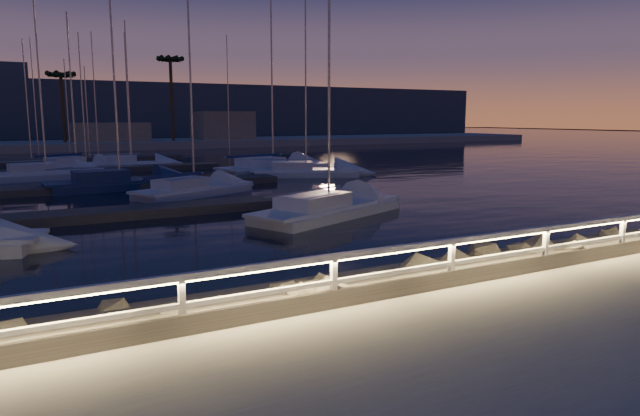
{
  "coord_description": "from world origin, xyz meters",
  "views": [
    {
      "loc": [
        -4.38,
        -9.38,
        3.7
      ],
      "look_at": [
        2.86,
        4.0,
        1.26
      ],
      "focal_mm": 32.0,
      "sensor_mm": 36.0,
      "label": 1
    }
  ],
  "objects_px": {
    "sailboat_g": "(191,189)",
    "sailboat_h": "(303,171)",
    "sailboat_l": "(270,167)",
    "sailboat_n": "(74,166)",
    "sailboat_j": "(43,173)",
    "guard_rail": "(284,275)",
    "sailboat_c": "(116,182)",
    "sailboat_d": "(325,208)",
    "sailboat_k": "(129,163)"
  },
  "relations": [
    {
      "from": "guard_rail",
      "to": "sailboat_c",
      "type": "relative_size",
      "value": 3.11
    },
    {
      "from": "sailboat_j",
      "to": "sailboat_k",
      "type": "bearing_deg",
      "value": 34.87
    },
    {
      "from": "guard_rail",
      "to": "sailboat_j",
      "type": "height_order",
      "value": "sailboat_j"
    },
    {
      "from": "sailboat_n",
      "to": "sailboat_k",
      "type": "bearing_deg",
      "value": -17.11
    },
    {
      "from": "guard_rail",
      "to": "sailboat_n",
      "type": "xyz_separation_m",
      "value": [
        0.08,
        40.41,
        -0.95
      ]
    },
    {
      "from": "sailboat_d",
      "to": "sailboat_g",
      "type": "relative_size",
      "value": 1.13
    },
    {
      "from": "sailboat_d",
      "to": "sailboat_k",
      "type": "xyz_separation_m",
      "value": [
        -3.02,
        28.97,
        -0.02
      ]
    },
    {
      "from": "sailboat_j",
      "to": "sailboat_n",
      "type": "relative_size",
      "value": 1.02
    },
    {
      "from": "sailboat_l",
      "to": "sailboat_n",
      "type": "distance_m",
      "value": 16.07
    },
    {
      "from": "guard_rail",
      "to": "sailboat_h",
      "type": "height_order",
      "value": "sailboat_h"
    },
    {
      "from": "sailboat_k",
      "to": "sailboat_l",
      "type": "xyz_separation_m",
      "value": [
        8.84,
        -9.61,
        0.05
      ]
    },
    {
      "from": "sailboat_g",
      "to": "sailboat_l",
      "type": "distance_m",
      "value": 13.46
    },
    {
      "from": "sailboat_g",
      "to": "sailboat_j",
      "type": "height_order",
      "value": "sailboat_j"
    },
    {
      "from": "guard_rail",
      "to": "sailboat_h",
      "type": "distance_m",
      "value": 31.17
    },
    {
      "from": "sailboat_g",
      "to": "sailboat_l",
      "type": "relative_size",
      "value": 0.79
    },
    {
      "from": "sailboat_l",
      "to": "sailboat_k",
      "type": "bearing_deg",
      "value": 119.39
    },
    {
      "from": "sailboat_c",
      "to": "sailboat_n",
      "type": "relative_size",
      "value": 1.13
    },
    {
      "from": "sailboat_g",
      "to": "sailboat_h",
      "type": "height_order",
      "value": "sailboat_h"
    },
    {
      "from": "sailboat_h",
      "to": "sailboat_n",
      "type": "relative_size",
      "value": 1.09
    },
    {
      "from": "sailboat_d",
      "to": "sailboat_h",
      "type": "distance_m",
      "value": 17.18
    },
    {
      "from": "sailboat_g",
      "to": "sailboat_j",
      "type": "relative_size",
      "value": 0.97
    },
    {
      "from": "sailboat_n",
      "to": "sailboat_h",
      "type": "bearing_deg",
      "value": -65.04
    },
    {
      "from": "sailboat_d",
      "to": "sailboat_n",
      "type": "bearing_deg",
      "value": 81.25
    },
    {
      "from": "sailboat_h",
      "to": "sailboat_l",
      "type": "xyz_separation_m",
      "value": [
        -1.02,
        3.6,
        0.04
      ]
    },
    {
      "from": "sailboat_d",
      "to": "sailboat_h",
      "type": "relative_size",
      "value": 1.03
    },
    {
      "from": "sailboat_d",
      "to": "sailboat_k",
      "type": "distance_m",
      "value": 29.12
    },
    {
      "from": "guard_rail",
      "to": "sailboat_l",
      "type": "distance_m",
      "value": 33.99
    },
    {
      "from": "sailboat_n",
      "to": "guard_rail",
      "type": "bearing_deg",
      "value": -113.33
    },
    {
      "from": "sailboat_g",
      "to": "sailboat_j",
      "type": "xyz_separation_m",
      "value": [
        -6.73,
        13.03,
        0.03
      ]
    },
    {
      "from": "sailboat_g",
      "to": "sailboat_j",
      "type": "distance_m",
      "value": 14.67
    },
    {
      "from": "guard_rail",
      "to": "sailboat_j",
      "type": "relative_size",
      "value": 3.46
    },
    {
      "from": "sailboat_g",
      "to": "sailboat_j",
      "type": "bearing_deg",
      "value": 92.43
    },
    {
      "from": "sailboat_n",
      "to": "sailboat_g",
      "type": "bearing_deg",
      "value": -100.89
    },
    {
      "from": "sailboat_g",
      "to": "sailboat_l",
      "type": "bearing_deg",
      "value": 22.89
    },
    {
      "from": "sailboat_c",
      "to": "sailboat_h",
      "type": "height_order",
      "value": "sailboat_c"
    },
    {
      "from": "sailboat_l",
      "to": "sailboat_n",
      "type": "height_order",
      "value": "sailboat_l"
    },
    {
      "from": "sailboat_c",
      "to": "sailboat_g",
      "type": "height_order",
      "value": "sailboat_c"
    },
    {
      "from": "sailboat_c",
      "to": "sailboat_d",
      "type": "xyz_separation_m",
      "value": [
        6.41,
        -14.32,
        -0.02
      ]
    },
    {
      "from": "sailboat_k",
      "to": "sailboat_l",
      "type": "distance_m",
      "value": 13.06
    },
    {
      "from": "sailboat_h",
      "to": "sailboat_n",
      "type": "xyz_separation_m",
      "value": [
        -14.24,
        12.74,
        0.02
      ]
    },
    {
      "from": "sailboat_k",
      "to": "sailboat_n",
      "type": "relative_size",
      "value": 0.98
    },
    {
      "from": "sailboat_h",
      "to": "sailboat_c",
      "type": "bearing_deg",
      "value": -150.43
    },
    {
      "from": "guard_rail",
      "to": "sailboat_c",
      "type": "distance_m",
      "value": 26.26
    },
    {
      "from": "guard_rail",
      "to": "sailboat_h",
      "type": "relative_size",
      "value": 3.24
    },
    {
      "from": "sailboat_h",
      "to": "sailboat_k",
      "type": "xyz_separation_m",
      "value": [
        -9.86,
        13.21,
        -0.01
      ]
    },
    {
      "from": "sailboat_h",
      "to": "sailboat_j",
      "type": "height_order",
      "value": "sailboat_h"
    },
    {
      "from": "sailboat_c",
      "to": "sailboat_j",
      "type": "distance_m",
      "value": 8.85
    },
    {
      "from": "sailboat_k",
      "to": "sailboat_n",
      "type": "xyz_separation_m",
      "value": [
        -4.38,
        -0.47,
        0.03
      ]
    },
    {
      "from": "sailboat_j",
      "to": "sailboat_l",
      "type": "relative_size",
      "value": 0.81
    },
    {
      "from": "sailboat_k",
      "to": "sailboat_l",
      "type": "bearing_deg",
      "value": -33.46
    }
  ]
}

